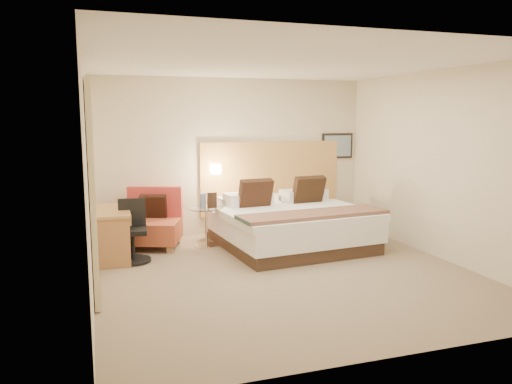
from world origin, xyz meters
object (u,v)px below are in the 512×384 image
object	(u,v)px
bed	(290,224)
lounge_chair	(152,224)
desk_chair	(133,236)
side_table	(206,225)
desk	(112,220)

from	to	relation	value
bed	lounge_chair	world-z (taller)	bed
desk_chair	bed	bearing A→B (deg)	2.28
bed	side_table	bearing A→B (deg)	162.27
desk	lounge_chair	bearing A→B (deg)	38.29
lounge_chair	side_table	distance (m)	0.86
side_table	lounge_chair	bearing A→B (deg)	163.45
desk	desk_chair	size ratio (longest dim) A/B	1.33
lounge_chair	desk_chair	distance (m)	0.83
side_table	desk	xyz separation A→B (m)	(-1.43, -0.24, 0.22)
side_table	desk_chair	xyz separation A→B (m)	(-1.18, -0.50, 0.02)
bed	side_table	distance (m)	1.33
desk_chair	desk	bearing A→B (deg)	134.30
lounge_chair	desk_chair	world-z (taller)	lounge_chair
bed	side_table	size ratio (longest dim) A/B	3.83
lounge_chair	bed	bearing A→B (deg)	-17.27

